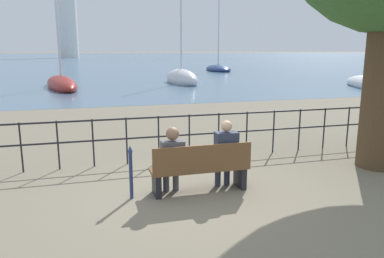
{
  "coord_description": "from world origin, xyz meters",
  "views": [
    {
      "loc": [
        -1.86,
        -6.09,
        2.49
      ],
      "look_at": [
        0.0,
        0.5,
        1.04
      ],
      "focal_mm": 35.0,
      "sensor_mm": 36.0,
      "label": 1
    }
  ],
  "objects": [
    {
      "name": "sailboat_3",
      "position": [
        13.5,
        36.83,
        0.28
      ],
      "size": [
        3.1,
        6.82,
        11.38
      ],
      "rotation": [
        0.0,
        0.0,
        -0.09
      ],
      "color": "navy",
      "rests_on": "ground_plane"
    },
    {
      "name": "harbor_water",
      "position": [
        0.0,
        160.75,
        0.0
      ],
      "size": [
        600.0,
        300.0,
        0.01
      ],
      "color": "slate",
      "rests_on": "ground_plane"
    },
    {
      "name": "seated_person_right",
      "position": [
        0.49,
        0.01,
        0.69
      ],
      "size": [
        0.4,
        0.35,
        1.27
      ],
      "color": "#2D3347",
      "rests_on": "ground_plane"
    },
    {
      "name": "promenade_railing",
      "position": [
        -0.0,
        2.0,
        0.69
      ],
      "size": [
        13.63,
        0.04,
        1.05
      ],
      "color": "black",
      "rests_on": "ground_plane"
    },
    {
      "name": "sailboat_1",
      "position": [
        5.06,
        21.39,
        0.34
      ],
      "size": [
        2.11,
        5.51,
        7.92
      ],
      "rotation": [
        0.0,
        0.0,
        0.07
      ],
      "color": "silver",
      "rests_on": "ground_plane"
    },
    {
      "name": "closed_umbrella",
      "position": [
        -1.22,
        -0.01,
        0.52
      ],
      "size": [
        0.09,
        0.09,
        0.93
      ],
      "color": "navy",
      "rests_on": "ground_plane"
    },
    {
      "name": "park_bench",
      "position": [
        0.0,
        -0.06,
        0.43
      ],
      "size": [
        1.76,
        0.45,
        0.9
      ],
      "color": "brown",
      "rests_on": "ground_plane"
    },
    {
      "name": "sailboat_2",
      "position": [
        -3.46,
        20.34,
        0.26
      ],
      "size": [
        2.98,
        7.94,
        8.17
      ],
      "rotation": [
        0.0,
        0.0,
        0.17
      ],
      "color": "maroon",
      "rests_on": "ground_plane"
    },
    {
      "name": "ground_plane",
      "position": [
        0.0,
        0.0,
        0.0
      ],
      "size": [
        1000.0,
        1000.0,
        0.0
      ],
      "primitive_type": "plane",
      "color": "#7A705B"
    },
    {
      "name": "sailboat_0",
      "position": [
        16.34,
        14.24,
        0.26
      ],
      "size": [
        4.49,
        8.29,
        7.81
      ],
      "rotation": [
        0.0,
        0.0,
        -0.3
      ],
      "color": "silver",
      "rests_on": "ground_plane"
    },
    {
      "name": "seated_person_left",
      "position": [
        -0.49,
        0.02,
        0.67
      ],
      "size": [
        0.39,
        0.35,
        1.21
      ],
      "color": "#4C4C51",
      "rests_on": "ground_plane"
    },
    {
      "name": "harbor_lighthouse",
      "position": [
        -6.46,
        119.55,
        11.01
      ],
      "size": [
        5.89,
        5.89,
        23.68
      ],
      "color": "white",
      "rests_on": "ground_plane"
    }
  ]
}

